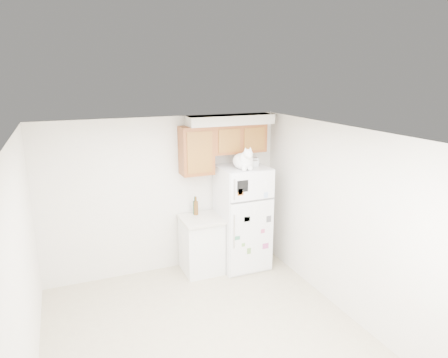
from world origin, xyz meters
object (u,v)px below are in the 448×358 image
bottle_amber (196,206)px  storage_box_back (252,161)px  refrigerator (242,217)px  cat (244,160)px  bottle_green (195,205)px  storage_box_front (253,163)px  base_counter (202,244)px

bottle_amber → storage_box_back: bearing=-5.1°
refrigerator → cat: cat is taller
bottle_green → storage_box_front: bearing=-16.5°
storage_box_back → base_counter: bearing=-171.9°
storage_box_back → refrigerator: bearing=-144.6°
storage_box_back → storage_box_front: storage_box_back is taller
cat → storage_box_back: size_ratio=2.95×
refrigerator → storage_box_back: storage_box_back is taller
storage_box_back → storage_box_front: (-0.07, -0.16, -0.01)m
storage_box_front → storage_box_back: bearing=76.7°
base_counter → bottle_amber: bottle_amber is taller
bottle_amber → bottle_green: bearing=110.1°
refrigerator → base_counter: size_ratio=1.85×
storage_box_back → storage_box_front: size_ratio=1.20×
refrigerator → bottle_amber: 0.79m
refrigerator → bottle_green: refrigerator is taller
cat → bottle_amber: cat is taller
storage_box_back → bottle_amber: (-0.96, 0.09, -0.68)m
base_counter → bottle_amber: 0.63m
storage_box_front → bottle_amber: size_ratio=0.49×
storage_box_back → bottle_amber: size_ratio=0.59×
cat → bottle_green: (-0.67, 0.41, -0.77)m
refrigerator → bottle_green: bearing=160.7°
base_counter → storage_box_front: size_ratio=6.13×
storage_box_back → bottle_amber: bearing=178.5°
storage_box_back → storage_box_front: bearing=-109.6°
refrigerator → base_counter: 0.79m
refrigerator → storage_box_back: size_ratio=9.44×
storage_box_back → storage_box_front: 0.17m
bottle_green → bottle_amber: bottle_amber is taller
cat → bottle_amber: 1.08m
base_counter → cat: cat is taller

